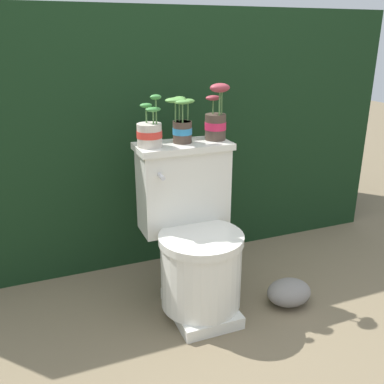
% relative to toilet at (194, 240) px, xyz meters
% --- Properties ---
extents(ground_plane, '(12.00, 12.00, 0.00)m').
position_rel_toilet_xyz_m(ground_plane, '(0.02, -0.09, -0.35)').
color(ground_plane, '#75664C').
extents(hedge_backdrop, '(2.81, 0.98, 1.39)m').
position_rel_toilet_xyz_m(hedge_backdrop, '(0.02, 0.98, 0.35)').
color(hedge_backdrop, black).
rests_on(hedge_backdrop, ground).
extents(toilet, '(0.44, 0.52, 0.78)m').
position_rel_toilet_xyz_m(toilet, '(0.00, 0.00, 0.00)').
color(toilet, silver).
rests_on(toilet, ground).
extents(potted_plant_left, '(0.11, 0.11, 0.23)m').
position_rel_toilet_xyz_m(potted_plant_left, '(-0.16, 0.13, 0.50)').
color(potted_plant_left, beige).
rests_on(potted_plant_left, toilet).
extents(potted_plant_midleft, '(0.14, 0.11, 0.21)m').
position_rel_toilet_xyz_m(potted_plant_midleft, '(-0.00, 0.15, 0.52)').
color(potted_plant_midleft, '#47382D').
rests_on(potted_plant_midleft, toilet).
extents(potted_plant_middle, '(0.11, 0.12, 0.27)m').
position_rel_toilet_xyz_m(potted_plant_middle, '(0.17, 0.14, 0.53)').
color(potted_plant_middle, '#47382D').
rests_on(potted_plant_middle, toilet).
extents(garden_stone, '(0.22, 0.18, 0.12)m').
position_rel_toilet_xyz_m(garden_stone, '(0.43, -0.17, -0.29)').
color(garden_stone, gray).
rests_on(garden_stone, ground).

